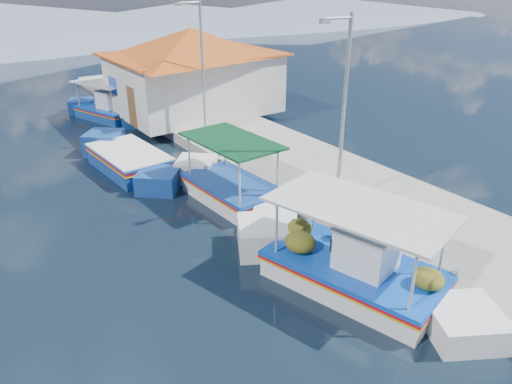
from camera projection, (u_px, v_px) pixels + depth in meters
ground at (259, 291)px, 12.30m from camera, size 160.00×160.00×0.00m
quay at (292, 164)px, 19.71m from camera, size 5.00×44.00×0.50m
bollards at (261, 172)px, 17.90m from camera, size 0.20×17.20×0.30m
main_caique at (352, 269)px, 12.34m from camera, size 3.69×7.69×2.62m
caique_green_canopy at (231, 190)px, 17.08m from camera, size 2.30×6.86×2.57m
caique_blue_hull at (129, 162)px, 19.72m from camera, size 2.43×7.20×1.28m
caique_far at (107, 111)px, 26.63m from camera, size 3.28×6.09×2.26m
harbor_building at (193, 69)px, 25.51m from camera, size 10.49×10.49×4.40m
lamp_post_near at (342, 104)px, 14.49m from camera, size 1.21×0.14×6.00m
lamp_post_far at (201, 62)px, 21.20m from camera, size 1.21×0.14×6.00m
mountain_ridge at (35, 22)px, 56.57m from camera, size 171.40×96.00×5.50m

